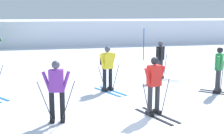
{
  "coord_description": "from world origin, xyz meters",
  "views": [
    {
      "loc": [
        -2.36,
        -7.39,
        2.95
      ],
      "look_at": [
        0.03,
        3.23,
        0.9
      ],
      "focal_mm": 46.6,
      "sensor_mm": 36.0,
      "label": 1
    }
  ],
  "objects_px": {
    "skier_black": "(160,59)",
    "skier_green": "(219,69)",
    "skier_purple": "(57,90)",
    "trail_marker_pole": "(144,44)",
    "skier_yellow": "(107,66)",
    "skier_red": "(154,84)"
  },
  "relations": [
    {
      "from": "skier_black",
      "to": "skier_green",
      "type": "relative_size",
      "value": 1.0
    },
    {
      "from": "skier_black",
      "to": "skier_purple",
      "type": "bearing_deg",
      "value": -137.36
    },
    {
      "from": "trail_marker_pole",
      "to": "skier_yellow",
      "type": "bearing_deg",
      "value": -119.12
    },
    {
      "from": "skier_purple",
      "to": "skier_yellow",
      "type": "distance_m",
      "value": 3.52
    },
    {
      "from": "skier_green",
      "to": "trail_marker_pole",
      "type": "bearing_deg",
      "value": 91.75
    },
    {
      "from": "skier_purple",
      "to": "trail_marker_pole",
      "type": "height_order",
      "value": "trail_marker_pole"
    },
    {
      "from": "skier_red",
      "to": "skier_green",
      "type": "bearing_deg",
      "value": 28.34
    },
    {
      "from": "skier_black",
      "to": "skier_yellow",
      "type": "height_order",
      "value": "same"
    },
    {
      "from": "skier_purple",
      "to": "skier_yellow",
      "type": "xyz_separation_m",
      "value": [
        1.98,
        2.91,
        0.04
      ]
    },
    {
      "from": "skier_purple",
      "to": "skier_green",
      "type": "xyz_separation_m",
      "value": [
        5.94,
        1.73,
        -0.0
      ]
    },
    {
      "from": "skier_red",
      "to": "trail_marker_pole",
      "type": "xyz_separation_m",
      "value": [
        2.94,
        9.57,
        0.08
      ]
    },
    {
      "from": "skier_yellow",
      "to": "skier_purple",
      "type": "bearing_deg",
      "value": -124.25
    },
    {
      "from": "skier_black",
      "to": "skier_yellow",
      "type": "bearing_deg",
      "value": -152.52
    },
    {
      "from": "skier_purple",
      "to": "skier_green",
      "type": "distance_m",
      "value": 6.19
    },
    {
      "from": "skier_purple",
      "to": "skier_red",
      "type": "relative_size",
      "value": 1.0
    },
    {
      "from": "skier_black",
      "to": "skier_green",
      "type": "xyz_separation_m",
      "value": [
        1.26,
        -2.59,
        0.0
      ]
    },
    {
      "from": "skier_purple",
      "to": "skier_red",
      "type": "height_order",
      "value": "same"
    },
    {
      "from": "trail_marker_pole",
      "to": "skier_black",
      "type": "bearing_deg",
      "value": -100.9
    },
    {
      "from": "skier_black",
      "to": "skier_yellow",
      "type": "xyz_separation_m",
      "value": [
        -2.71,
        -1.41,
        0.04
      ]
    },
    {
      "from": "skier_black",
      "to": "skier_red",
      "type": "bearing_deg",
      "value": -114.08
    },
    {
      "from": "trail_marker_pole",
      "to": "skier_red",
      "type": "bearing_deg",
      "value": -107.06
    },
    {
      "from": "skier_green",
      "to": "skier_black",
      "type": "bearing_deg",
      "value": 115.9
    }
  ]
}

